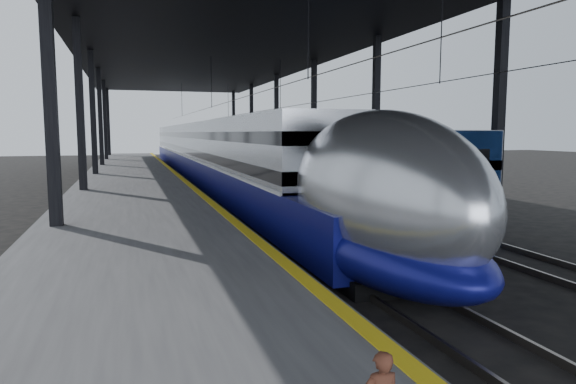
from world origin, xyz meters
name	(u,v)px	position (x,y,z in m)	size (l,w,h in m)	color
ground	(298,290)	(0.00, 0.00, 0.00)	(160.00, 160.00, 0.00)	black
platform	(133,188)	(-3.50, 20.00, 0.50)	(6.00, 80.00, 1.00)	#4C4C4F
yellow_strip	(181,178)	(-0.70, 20.00, 1.00)	(0.30, 80.00, 0.01)	yellow
rails	(265,190)	(4.50, 20.00, 0.08)	(6.52, 80.00, 0.16)	slate
canopy	(222,42)	(1.90, 20.00, 9.12)	(18.00, 75.00, 9.47)	black
tgv_train	(207,155)	(2.00, 27.50, 2.06)	(3.07, 65.20, 4.40)	#B8BBC0
second_train	(262,154)	(7.00, 30.53, 1.92)	(2.75, 56.05, 3.79)	navy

